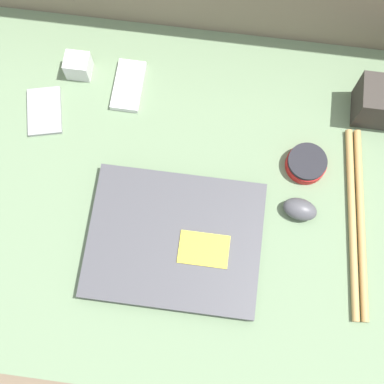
% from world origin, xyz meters
% --- Properties ---
extents(ground_plane, '(8.00, 8.00, 0.00)m').
position_xyz_m(ground_plane, '(0.00, 0.00, 0.00)').
color(ground_plane, '#7A6651').
extents(couch_seat, '(1.13, 0.72, 0.15)m').
position_xyz_m(couch_seat, '(0.00, 0.00, 0.08)').
color(couch_seat, slate).
rests_on(couch_seat, ground_plane).
extents(laptop, '(0.31, 0.25, 0.03)m').
position_xyz_m(laptop, '(-0.02, -0.09, 0.17)').
color(laptop, '#47474C').
rests_on(laptop, couch_seat).
extents(computer_mouse, '(0.07, 0.05, 0.03)m').
position_xyz_m(computer_mouse, '(0.20, -0.01, 0.17)').
color(computer_mouse, '#4C4C51').
rests_on(computer_mouse, couch_seat).
extents(speaker_puck, '(0.08, 0.08, 0.03)m').
position_xyz_m(speaker_puck, '(0.21, 0.09, 0.17)').
color(speaker_puck, red).
rests_on(speaker_puck, couch_seat).
extents(phone_silver, '(0.09, 0.11, 0.01)m').
position_xyz_m(phone_silver, '(-0.31, 0.13, 0.16)').
color(phone_silver, '#99999E').
rests_on(phone_silver, couch_seat).
extents(phone_black, '(0.06, 0.11, 0.01)m').
position_xyz_m(phone_black, '(-0.16, 0.21, 0.16)').
color(phone_black, silver).
rests_on(phone_black, couch_seat).
extents(charger_brick, '(0.05, 0.04, 0.05)m').
position_xyz_m(charger_brick, '(-0.26, 0.23, 0.18)').
color(charger_brick, silver).
rests_on(charger_brick, couch_seat).
extents(drumstick_pair, '(0.06, 0.37, 0.01)m').
position_xyz_m(drumstick_pair, '(0.31, -0.01, 0.16)').
color(drumstick_pair, tan).
rests_on(drumstick_pair, couch_seat).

